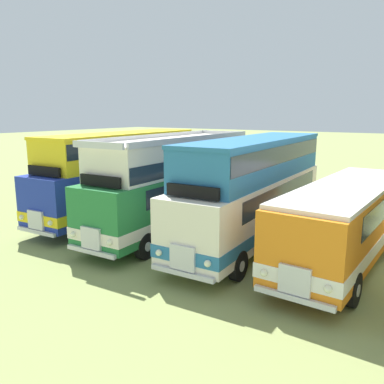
% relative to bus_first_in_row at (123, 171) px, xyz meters
% --- Properties ---
extents(bus_first_in_row, '(3.16, 11.28, 4.49)m').
position_rel_bus_first_in_row_xyz_m(bus_first_in_row, '(0.00, 0.00, 0.00)').
color(bus_first_in_row, '#1E339E').
rests_on(bus_first_in_row, ground).
extents(bus_second_in_row, '(3.01, 11.13, 4.52)m').
position_rel_bus_first_in_row_xyz_m(bus_second_in_row, '(3.89, -0.49, -0.11)').
color(bus_second_in_row, '#237538').
rests_on(bus_second_in_row, ground).
extents(bus_third_in_row, '(2.97, 11.24, 4.49)m').
position_rel_bus_first_in_row_xyz_m(bus_third_in_row, '(7.77, -0.21, -0.00)').
color(bus_third_in_row, silver).
rests_on(bus_third_in_row, ground).
extents(bus_fourth_in_row, '(2.91, 10.13, 2.99)m').
position_rel_bus_first_in_row_xyz_m(bus_fourth_in_row, '(11.66, -0.55, -0.72)').
color(bus_fourth_in_row, orange).
rests_on(bus_fourth_in_row, ground).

